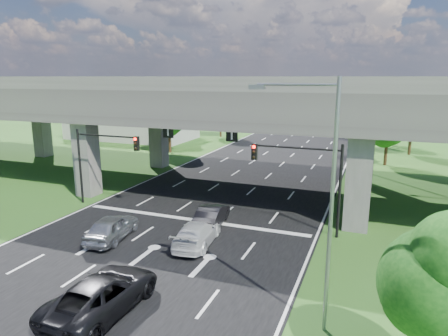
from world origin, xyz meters
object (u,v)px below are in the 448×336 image
Objects in this scene: signal_left at (101,154)px; streetlight_beyond at (366,106)px; signal_right at (305,171)px; streetlight_far at (361,117)px; streetlight_near at (322,189)px; car_white at (197,233)px; car_dark at (212,215)px; car_trailing at (102,294)px; car_silver at (112,227)px.

streetlight_beyond is at bearing 63.57° from signal_left.
streetlight_beyond is at bearing 86.39° from signal_right.
streetlight_far is at bearing -90.00° from streetlight_beyond.
streetlight_near is 2.05× the size of car_white.
streetlight_far is (17.92, 20.06, 1.66)m from signal_left.
streetlight_near is 30.00m from streetlight_far.
streetlight_far and streetlight_beyond have the same top height.
car_trailing reaches higher than car_dark.
car_trailing is at bearing 77.32° from car_white.
streetlight_near is at bearing 125.56° from car_dark.
streetlight_near reaches higher than car_white.
streetlight_near is 13.26m from car_dark.
streetlight_near is at bearing -164.81° from car_trailing.
signal_left is 1.31× the size of car_silver.
signal_right is 0.60× the size of streetlight_near.
car_dark is (-8.30, 9.00, -5.10)m from streetlight_near.
car_dark is 11.18m from car_trailing.
car_white is 0.83× the size of car_trailing.
streetlight_far is 23.15m from car_dark.
streetlight_far is at bearing -114.86° from car_white.
car_trailing is (-8.71, -2.17, -5.01)m from streetlight_near.
streetlight_far is 1.00× the size of streetlight_beyond.
signal_right is at bearing -116.81° from car_trailing.
signal_right is at bearing 0.00° from signal_left.
signal_right is at bearing -149.93° from car_white.
car_dark is 3.31m from car_white.
streetlight_beyond is 2.05× the size of car_white.
car_white is (-7.90, 5.71, -5.11)m from streetlight_near.
car_trailing is at bearing 80.75° from car_dark.
car_white is (5.28, 1.17, -0.07)m from car_silver.
streetlight_beyond is 2.28× the size of car_dark.
car_dark is at bearing -171.11° from signal_right.
signal_left is 0.60× the size of streetlight_beyond.
car_silver is at bearing -107.64° from streetlight_beyond.
signal_right is 15.65m from signal_left.
car_silver is at bearing -48.75° from signal_left.
car_dark is at bearing 132.67° from streetlight_near.
streetlight_far reaches higher than signal_left.
streetlight_beyond is 1.71× the size of car_trailing.
car_silver is (-13.19, -41.46, -5.04)m from streetlight_beyond.
signal_left reaches higher than car_trailing.
streetlight_near is (2.27, -9.94, 1.66)m from signal_right.
streetlight_far reaches higher than car_dark.
streetlight_beyond is (0.00, 46.00, 0.00)m from streetlight_near.
car_dark is at bearing -90.95° from car_trailing.
car_trailing is at bearing 115.78° from car_silver.
streetlight_beyond is 38.26m from car_dark.
signal_right is 36.17m from streetlight_beyond.
signal_left is at bearing -116.43° from streetlight_beyond.
car_white is (-5.63, -4.23, -3.45)m from signal_right.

